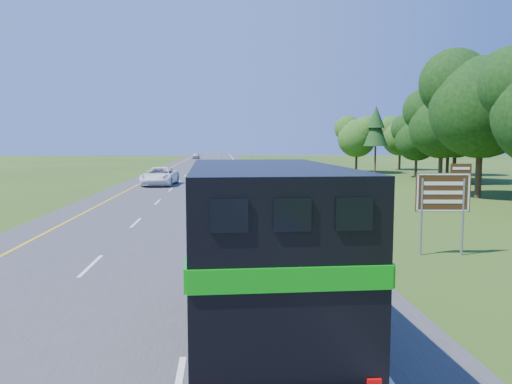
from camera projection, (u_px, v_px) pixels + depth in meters
road at (198, 179)px, 55.73m from camera, size 15.00×260.00×0.04m
lane_markings at (198, 179)px, 55.73m from camera, size 11.15×260.00×0.01m
horse_truck at (260, 250)px, 10.05m from camera, size 2.88×8.54×3.75m
white_suv at (160, 176)px, 48.05m from camera, size 3.36×6.49×1.75m
far_car at (196, 156)px, 123.54m from camera, size 1.85×4.27×1.43m
exit_sign at (444, 196)px, 18.42m from camera, size 2.02×0.22×3.42m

